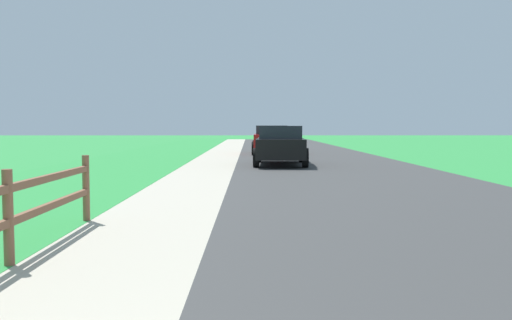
% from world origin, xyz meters
% --- Properties ---
extents(ground_plane, '(120.00, 120.00, 0.00)m').
position_xyz_m(ground_plane, '(0.00, 25.00, 0.00)').
color(ground_plane, green).
extents(road_asphalt, '(7.00, 66.00, 0.01)m').
position_xyz_m(road_asphalt, '(3.50, 27.00, 0.00)').
color(road_asphalt, '#3B3B3B').
rests_on(road_asphalt, ground).
extents(curb_concrete, '(6.00, 66.00, 0.01)m').
position_xyz_m(curb_concrete, '(-3.00, 27.00, 0.00)').
color(curb_concrete, '#BAB19C').
rests_on(curb_concrete, ground).
extents(grass_verge, '(5.00, 66.00, 0.00)m').
position_xyz_m(grass_verge, '(-4.50, 27.00, 0.01)').
color(grass_verge, green).
rests_on(grass_verge, ground).
extents(parked_suv_black, '(2.16, 4.66, 1.51)m').
position_xyz_m(parked_suv_black, '(1.72, 20.73, 0.78)').
color(parked_suv_black, black).
rests_on(parked_suv_black, ground).
extents(parked_car_red, '(2.15, 4.47, 1.53)m').
position_xyz_m(parked_car_red, '(1.69, 28.83, 0.78)').
color(parked_car_red, maroon).
rests_on(parked_car_red, ground).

